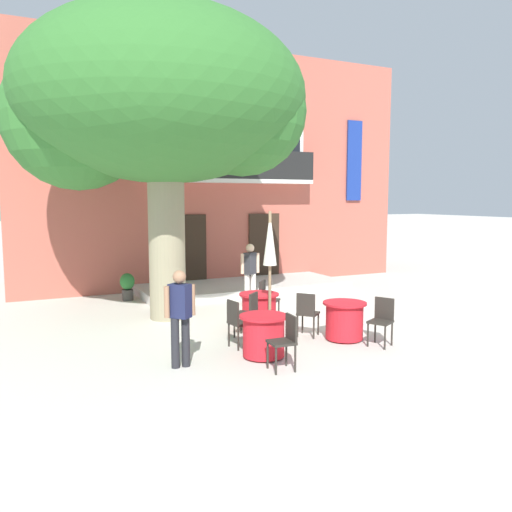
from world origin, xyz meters
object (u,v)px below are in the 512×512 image
cafe_chair_near_tree_0 (307,311)px  cafe_chair_middle_0 (238,320)px  plane_tree (159,103)px  cafe_table_near_tree (344,320)px  cafe_chair_near_tree_1 (382,318)px  cafe_chair_middle_1 (286,338)px  cafe_umbrella (270,255)px  cafe_chair_front_0 (267,297)px  cafe_table_middle (264,336)px  cafe_chair_front_1 (249,311)px  pedestrian_near_entrance (250,271)px  cafe_table_front (259,310)px  ground_planter_left (127,285)px  pedestrian_mid_plaza (180,313)px

cafe_chair_near_tree_0 → cafe_chair_middle_0: (-1.58, -0.09, 0.00)m
plane_tree → cafe_table_near_tree: (2.73, -3.41, -4.55)m
cafe_chair_near_tree_1 → cafe_chair_middle_1: (-2.35, -0.44, 0.00)m
cafe_umbrella → cafe_chair_front_0: bearing=66.0°
cafe_table_middle → cafe_chair_front_1: bearing=75.9°
plane_tree → cafe_table_middle: (0.77, -3.72, -4.55)m
cafe_chair_near_tree_0 → cafe_umbrella: (-0.61, 0.48, 1.14)m
cafe_chair_front_1 → cafe_chair_middle_0: bearing=-130.1°
cafe_chair_near_tree_1 → cafe_chair_front_0: 2.99m
cafe_umbrella → pedestrian_near_entrance: (0.87, 2.80, -0.75)m
plane_tree → cafe_chair_near_tree_0: plane_tree is taller
cafe_table_near_tree → cafe_table_front: (-1.11, 1.59, 0.00)m
cafe_umbrella → cafe_table_middle: bearing=-121.3°
cafe_chair_near_tree_0 → cafe_table_middle: cafe_chair_near_tree_0 is taller
plane_tree → cafe_table_middle: plane_tree is taller
cafe_chair_front_1 → pedestrian_near_entrance: (1.32, 2.76, 0.39)m
cafe_table_front → cafe_chair_front_1: size_ratio=0.95×
cafe_chair_near_tree_0 → cafe_chair_near_tree_1: size_ratio=1.00×
ground_planter_left → pedestrian_near_entrance: size_ratio=0.46×
cafe_chair_near_tree_0 → cafe_chair_front_0: 1.67m
cafe_chair_near_tree_0 → ground_planter_left: size_ratio=1.21×
cafe_table_front → cafe_chair_front_0: cafe_chair_front_0 is taller
cafe_table_middle → pedestrian_mid_plaza: (-1.49, 0.13, 0.53)m
cafe_chair_near_tree_0 → cafe_chair_middle_0: size_ratio=1.00×
cafe_table_near_tree → cafe_chair_middle_0: size_ratio=0.95×
cafe_chair_front_1 → cafe_chair_middle_1: bearing=-98.5°
cafe_chair_near_tree_0 → cafe_table_front: size_ratio=1.05×
cafe_table_middle → cafe_table_front: same height
cafe_chair_middle_0 → cafe_chair_front_1: same height
cafe_table_front → cafe_table_middle: bearing=-113.9°
cafe_chair_middle_1 → cafe_chair_front_1: (0.31, 2.10, 0.00)m
cafe_table_middle → pedestrian_near_entrance: (1.66, 4.10, 0.53)m
cafe_chair_middle_0 → cafe_chair_front_1: bearing=49.9°
cafe_chair_front_1 → cafe_table_front: bearing=47.8°
cafe_chair_front_0 → cafe_table_front: bearing=-129.3°
cafe_umbrella → pedestrian_mid_plaza: cafe_umbrella is taller
cafe_chair_near_tree_0 → cafe_chair_middle_0: 1.58m
pedestrian_mid_plaza → plane_tree: bearing=78.8°
plane_tree → cafe_table_middle: bearing=-78.3°
cafe_chair_near_tree_0 → cafe_chair_near_tree_1: same height
cafe_chair_near_tree_1 → pedestrian_mid_plaza: (-3.86, 0.44, 0.39)m
cafe_chair_middle_0 → pedestrian_near_entrance: pedestrian_near_entrance is taller
cafe_chair_front_1 → ground_planter_left: size_ratio=1.21×
cafe_chair_near_tree_0 → cafe_chair_near_tree_1: (0.98, -1.13, 0.00)m
cafe_table_middle → cafe_chair_middle_0: bearing=103.8°
cafe_chair_near_tree_0 → cafe_umbrella: cafe_umbrella is taller
cafe_table_middle → cafe_umbrella: (0.79, 1.30, 1.27)m
cafe_table_front → cafe_chair_front_1: cafe_chair_front_1 is taller
ground_planter_left → pedestrian_near_entrance: bearing=-37.5°
cafe_table_near_tree → cafe_chair_near_tree_0: 0.77m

